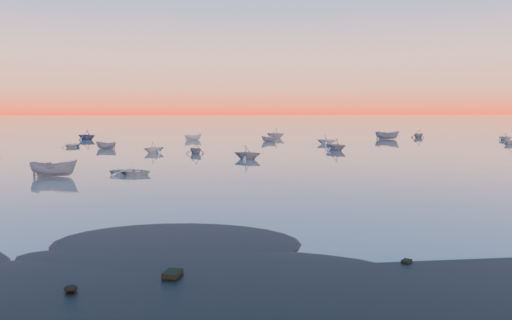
{
  "coord_description": "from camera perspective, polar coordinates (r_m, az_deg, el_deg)",
  "views": [
    {
      "loc": [
        -4.42,
        -20.94,
        5.98
      ],
      "look_at": [
        1.49,
        28.0,
        0.81
      ],
      "focal_mm": 35.0,
      "sensor_mm": 36.0,
      "label": 1
    }
  ],
  "objects": [
    {
      "name": "mud_lobes",
      "position": [
        21.28,
        5.47,
        -10.34
      ],
      "size": [
        140.0,
        6.0,
        0.07
      ],
      "primitive_type": null,
      "color": "black",
      "rests_on": "ground"
    },
    {
      "name": "moored_fleet",
      "position": [
        74.32,
        -3.45,
        1.36
      ],
      "size": [
        124.0,
        58.0,
        1.2
      ],
      "primitive_type": null,
      "color": "silver",
      "rests_on": "ground"
    },
    {
      "name": "ground",
      "position": [
        121.17,
        -4.79,
        3.14
      ],
      "size": [
        600.0,
        600.0,
        0.0
      ],
      "primitive_type": "plane",
      "color": "#655D54",
      "rests_on": "ground"
    },
    {
      "name": "boat_near_center",
      "position": [
        47.0,
        -22.09,
        -1.77
      ],
      "size": [
        2.08,
        4.27,
        1.43
      ],
      "primitive_type": "imported",
      "rotation": [
        0.0,
        0.0,
        1.49
      ],
      "color": "gray",
      "rests_on": "ground"
    }
  ]
}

